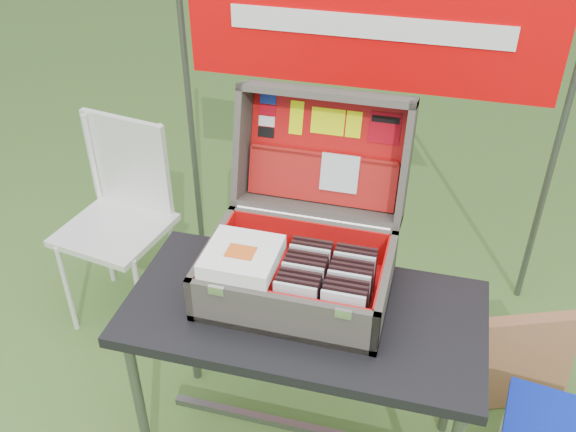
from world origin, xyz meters
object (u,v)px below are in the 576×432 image
(chair, at_px, (115,232))
(cardboard_box, at_px, (521,362))
(table, at_px, (302,384))
(suitcase, at_px, (302,216))

(chair, relative_size, cardboard_box, 2.19)
(table, bearing_deg, cardboard_box, 30.04)
(cardboard_box, bearing_deg, chair, 155.82)
(table, xyz_separation_m, cardboard_box, (0.80, 0.47, -0.15))
(table, bearing_deg, suitcase, 108.21)
(table, distance_m, cardboard_box, 0.94)
(chair, bearing_deg, suitcase, -13.82)
(chair, distance_m, cardboard_box, 1.82)
(table, distance_m, chair, 1.15)
(chair, bearing_deg, cardboard_box, 7.20)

